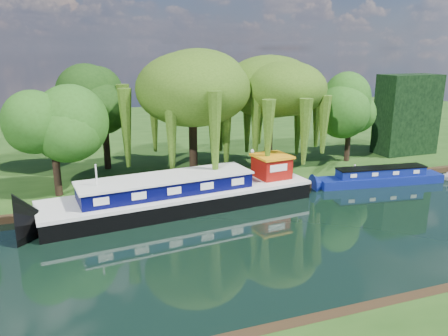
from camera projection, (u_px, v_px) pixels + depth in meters
name	position (u px, v px, depth m)	size (l,w,h in m)	color
ground	(312.00, 233.00, 26.70)	(120.00, 120.00, 0.00)	black
far_bank	(179.00, 132.00, 57.53)	(120.00, 52.00, 0.45)	#1B3E10
dutch_barge	(184.00, 194.00, 30.75)	(19.48, 6.37, 4.04)	black
narrowboat	(380.00, 177.00, 36.31)	(10.96, 3.17, 1.58)	navy
red_dinghy	(63.00, 231.00, 27.04)	(2.16, 3.03, 0.63)	maroon
willow_left	(192.00, 89.00, 35.79)	(8.34, 8.34, 10.00)	black
willow_right	(270.00, 96.00, 36.91)	(7.43, 7.43, 9.05)	black
tree_far_left	(52.00, 124.00, 30.88)	(4.79, 4.79, 7.72)	black
tree_far_mid	(103.00, 104.00, 37.94)	(5.16, 5.16, 8.45)	black
tree_far_right	(350.00, 109.00, 40.88)	(4.42, 4.42, 7.23)	black
conifer_hedge	(407.00, 114.00, 44.37)	(6.00, 3.00, 8.00)	black
lamppost	(253.00, 156.00, 35.76)	(0.36, 0.36, 2.56)	silver
mooring_posts	(251.00, 181.00, 33.92)	(19.16, 0.16, 1.00)	silver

